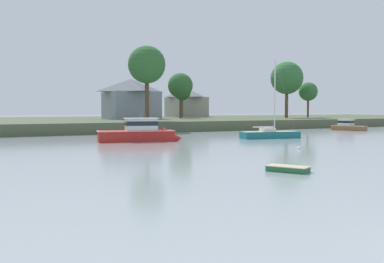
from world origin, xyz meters
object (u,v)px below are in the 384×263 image
cruiser_red (144,136)px  mooring_buoy_white (299,148)px  dinghy_green (288,170)px  sailboat_teal (270,136)px  cruiser_wood (345,128)px

cruiser_red → mooring_buoy_white: 19.16m
dinghy_green → sailboat_teal: sailboat_teal is taller
sailboat_teal → mooring_buoy_white: sailboat_teal is taller
dinghy_green → mooring_buoy_white: size_ratio=6.04×
dinghy_green → cruiser_wood: (44.62, 35.91, 0.36)m
cruiser_red → mooring_buoy_white: bearing=-61.7°
dinghy_green → cruiser_red: size_ratio=0.27×
cruiser_wood → cruiser_red: cruiser_red is taller
dinghy_green → cruiser_red: bearing=85.9°
cruiser_wood → cruiser_red: 43.32m
sailboat_teal → cruiser_red: (-16.51, 3.13, 0.41)m
sailboat_teal → cruiser_wood: (26.08, 11.03, 0.24)m
cruiser_wood → cruiser_red: (-42.59, -7.89, 0.17)m
cruiser_wood → cruiser_red: bearing=-169.5°
mooring_buoy_white → cruiser_red: bearing=118.3°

